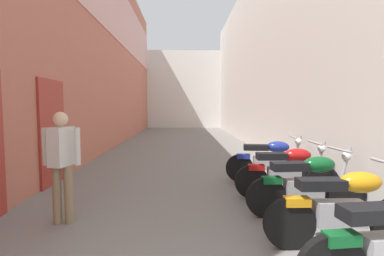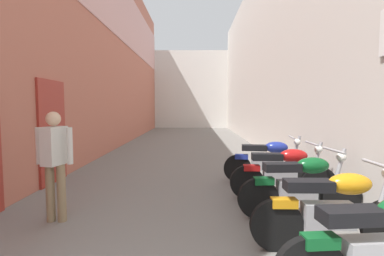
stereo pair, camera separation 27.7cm
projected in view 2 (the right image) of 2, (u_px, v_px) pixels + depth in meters
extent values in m
plane|color=slate|center=(186.00, 157.00, 9.28)|extent=(37.48, 37.48, 0.00)
cube|color=#B76651|center=(110.00, 47.00, 11.00)|extent=(0.40, 21.48, 7.85)
cube|color=#9E2D23|center=(52.00, 132.00, 6.09)|extent=(0.06, 1.10, 2.20)
cube|color=#DBA39E|center=(115.00, 1.00, 10.87)|extent=(0.04, 21.48, 2.51)
cube|color=beige|center=(265.00, 56.00, 10.97)|extent=(0.40, 21.48, 7.17)
cube|color=silver|center=(191.00, 90.00, 22.76)|extent=(8.57, 2.00, 5.90)
cube|color=#9E9EA3|center=(377.00, 255.00, 2.35)|extent=(0.58, 0.25, 0.28)
cube|color=black|center=(352.00, 216.00, 2.31)|extent=(0.54, 0.27, 0.12)
cube|color=#0F5123|center=(320.00, 241.00, 2.30)|extent=(0.29, 0.17, 0.10)
cylinder|color=black|center=(276.00, 225.00, 3.23)|extent=(0.60, 0.08, 0.60)
cube|color=#9E9EA3|center=(328.00, 215.00, 3.21)|extent=(0.56, 0.20, 0.28)
ellipsoid|color=orange|center=(350.00, 184.00, 3.18)|extent=(0.48, 0.26, 0.24)
cube|color=black|center=(308.00, 185.00, 3.19)|extent=(0.52, 0.22, 0.12)
cylinder|color=#9E9EA3|center=(383.00, 195.00, 3.18)|extent=(0.25, 0.06, 0.77)
cylinder|color=#9E9EA3|center=(378.00, 164.00, 3.16)|extent=(0.04, 0.58, 0.04)
cube|color=orange|center=(284.00, 203.00, 3.21)|extent=(0.28, 0.14, 0.10)
cylinder|color=black|center=(341.00, 197.00, 4.23)|extent=(0.60, 0.11, 0.60)
cylinder|color=black|center=(258.00, 198.00, 4.17)|extent=(0.60, 0.11, 0.60)
cube|color=#9E9EA3|center=(297.00, 190.00, 4.19)|extent=(0.57, 0.23, 0.28)
ellipsoid|color=#0F5123|center=(313.00, 165.00, 4.17)|extent=(0.49, 0.29, 0.24)
cube|color=black|center=(282.00, 167.00, 4.15)|extent=(0.53, 0.25, 0.12)
cylinder|color=#9E9EA3|center=(337.00, 174.00, 4.20)|extent=(0.25, 0.07, 0.77)
cylinder|color=#9E9EA3|center=(334.00, 150.00, 4.17)|extent=(0.07, 0.58, 0.04)
sphere|color=silver|center=(341.00, 157.00, 4.18)|extent=(0.14, 0.14, 0.14)
cube|color=#0F5123|center=(264.00, 181.00, 4.15)|extent=(0.29, 0.16, 0.10)
cylinder|color=black|center=(319.00, 183.00, 5.00)|extent=(0.60, 0.11, 0.60)
cylinder|color=black|center=(247.00, 182.00, 5.06)|extent=(0.60, 0.11, 0.60)
cube|color=#9E9EA3|center=(280.00, 176.00, 5.02)|extent=(0.57, 0.22, 0.28)
ellipsoid|color=#AD1414|center=(294.00, 156.00, 4.98)|extent=(0.49, 0.28, 0.24)
cube|color=black|center=(267.00, 157.00, 5.01)|extent=(0.53, 0.24, 0.12)
cylinder|color=#9E9EA3|center=(315.00, 163.00, 4.97)|extent=(0.25, 0.07, 0.77)
cylinder|color=#9E9EA3|center=(312.00, 143.00, 4.95)|extent=(0.06, 0.58, 0.04)
sphere|color=silver|center=(319.00, 149.00, 4.95)|extent=(0.14, 0.14, 0.14)
cube|color=#AD1414|center=(252.00, 168.00, 5.04)|extent=(0.29, 0.15, 0.10)
cylinder|color=black|center=(298.00, 170.00, 6.00)|extent=(0.61, 0.16, 0.60)
cylinder|color=black|center=(238.00, 168.00, 6.19)|extent=(0.61, 0.16, 0.60)
cube|color=#9E9EA3|center=(265.00, 164.00, 6.09)|extent=(0.58, 0.28, 0.28)
ellipsoid|color=navy|center=(276.00, 147.00, 6.03)|extent=(0.51, 0.33, 0.24)
cube|color=black|center=(254.00, 148.00, 6.10)|extent=(0.55, 0.29, 0.12)
cylinder|color=#9E9EA3|center=(295.00, 154.00, 5.98)|extent=(0.25, 0.09, 0.77)
cylinder|color=#9E9EA3|center=(292.00, 137.00, 5.97)|extent=(0.12, 0.58, 0.04)
sphere|color=silver|center=(297.00, 142.00, 5.96)|extent=(0.14, 0.14, 0.14)
cube|color=navy|center=(241.00, 157.00, 6.16)|extent=(0.30, 0.18, 0.10)
cylinder|color=#8C7251|center=(50.00, 193.00, 4.06)|extent=(0.12, 0.12, 0.82)
cylinder|color=#8C7251|center=(62.00, 193.00, 4.06)|extent=(0.12, 0.12, 0.82)
cube|color=beige|center=(54.00, 146.00, 4.01)|extent=(0.28, 0.38, 0.54)
sphere|color=#DBB28E|center=(53.00, 119.00, 3.98)|extent=(0.20, 0.20, 0.20)
cylinder|color=beige|center=(39.00, 146.00, 4.01)|extent=(0.08, 0.08, 0.52)
cylinder|color=beige|center=(70.00, 146.00, 4.01)|extent=(0.08, 0.08, 0.52)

